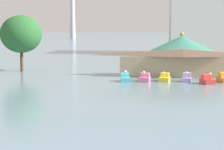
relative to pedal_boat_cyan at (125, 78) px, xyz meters
name	(u,v)px	position (x,y,z in m)	size (l,w,h in m)	color
pedal_boat_cyan	(125,78)	(0.00, 0.00, 0.00)	(1.65, 2.73, 1.75)	#4CB7CC
pedal_boat_pink	(145,78)	(2.87, 0.24, 0.01)	(1.79, 2.44, 1.66)	pink
pedal_boat_yellow	(165,78)	(5.76, 0.87, -0.01)	(1.79, 2.80, 1.54)	yellow
pedal_boat_lavender	(187,78)	(8.91, 0.67, 0.02)	(1.58, 2.35, 1.59)	#B299D8
pedal_boat_red	(207,80)	(11.57, -1.30, 0.04)	(2.06, 2.63, 1.67)	red
pedal_boat_orange	(224,78)	(14.30, 1.00, 0.05)	(1.99, 3.15, 1.48)	orange
boathouse	(182,62)	(8.72, 7.83, 1.79)	(21.50, 5.77, 4.36)	tan
green_roof_pavilion	(182,50)	(9.29, 18.30, 3.23)	(11.75, 11.75, 7.04)	#993328
shoreline_tree_tall_left	(21,34)	(-19.61, 12.03, 6.20)	(7.46, 7.46, 10.07)	brown
background_building_block	(210,8)	(21.39, 70.06, 13.56)	(25.17, 18.74, 28.05)	silver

